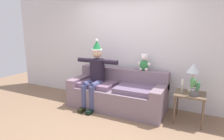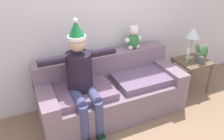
{
  "view_description": "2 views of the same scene",
  "coord_description": "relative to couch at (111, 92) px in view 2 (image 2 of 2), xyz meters",
  "views": [
    {
      "loc": [
        1.71,
        -2.71,
        1.76
      ],
      "look_at": [
        -0.11,
        0.96,
        0.88
      ],
      "focal_mm": 30.42,
      "sensor_mm": 36.0,
      "label": 1
    },
    {
      "loc": [
        -1.19,
        -1.62,
        2.27
      ],
      "look_at": [
        -0.02,
        0.93,
        0.76
      ],
      "focal_mm": 36.5,
      "sensor_mm": 36.0,
      "label": 2
    }
  ],
  "objects": [
    {
      "name": "person_seated",
      "position": [
        -0.49,
        -0.16,
        0.45
      ],
      "size": [
        1.02,
        0.77,
        1.55
      ],
      "color": "black",
      "rests_on": "ground_plane"
    },
    {
      "name": "side_table",
      "position": [
        1.52,
        -0.03,
        0.14
      ],
      "size": [
        0.55,
        0.5,
        0.58
      ],
      "color": "brown",
      "rests_on": "ground_plane"
    },
    {
      "name": "candle_tall",
      "position": [
        1.37,
        -0.05,
        0.4
      ],
      "size": [
        0.04,
        0.04,
        0.26
      ],
      "color": "beige",
      "rests_on": "side_table"
    },
    {
      "name": "table_lamp",
      "position": [
        1.53,
        0.07,
        0.68
      ],
      "size": [
        0.24,
        0.24,
        0.56
      ],
      "color": "#AFB38B",
      "rests_on": "side_table"
    },
    {
      "name": "back_wall",
      "position": [
        0.0,
        0.53,
        1.01
      ],
      "size": [
        7.0,
        0.1,
        2.7
      ],
      "primitive_type": "cube",
      "color": "silver",
      "rests_on": "ground_plane"
    },
    {
      "name": "teddy_bear",
      "position": [
        0.51,
        0.28,
        0.69
      ],
      "size": [
        0.29,
        0.17,
        0.38
      ],
      "color": "#307B42",
      "rests_on": "couch"
    },
    {
      "name": "potted_plant",
      "position": [
        1.59,
        -0.14,
        0.39
      ],
      "size": [
        0.22,
        0.24,
        0.35
      ],
      "color": "#57565B",
      "rests_on": "side_table"
    },
    {
      "name": "couch",
      "position": [
        0.0,
        0.0,
        0.0
      ],
      "size": [
        2.14,
        0.89,
        0.86
      ],
      "color": "slate",
      "rests_on": "ground_plane"
    }
  ]
}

